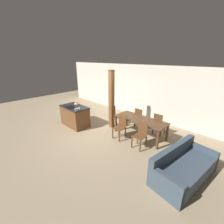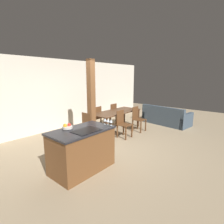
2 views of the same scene
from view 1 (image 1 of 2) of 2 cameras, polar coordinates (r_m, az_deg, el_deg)
The scene contains 15 objects.
ground_plane at distance 6.73m, azimuth -4.89°, elevation -6.80°, with size 16.00×16.00×0.00m, color #9E896B.
wall_back at distance 8.22m, azimuth 9.46°, elevation 7.99°, with size 11.20×0.08×2.70m.
kitchen_island at distance 7.19m, azimuth -13.94°, elevation -1.46°, with size 1.38×0.80×0.94m.
fruit_bowl at distance 7.29m, azimuth -13.28°, elevation 3.17°, with size 0.22×0.22×0.12m.
wine_glass_near at distance 6.34m, azimuth -13.82°, elevation 1.24°, with size 0.08×0.08×0.15m.
wine_glass_middle at distance 6.39m, azimuth -13.12°, elevation 1.43°, with size 0.08×0.08×0.15m.
wine_glass_far at distance 6.44m, azimuth -12.43°, elevation 1.63°, with size 0.08×0.08×0.15m.
dining_table at distance 6.05m, azimuth 10.71°, elevation -3.47°, with size 2.09×0.86×0.75m.
dining_chair_near_left at distance 5.90m, azimuth 3.21°, elevation -5.56°, with size 0.40×0.40×0.92m.
dining_chair_near_right at distance 5.40m, azimuth 10.82°, elevation -8.50°, with size 0.40×0.40×0.92m.
dining_chair_far_left at distance 6.86m, azimuth 10.45°, elevation -2.08°, with size 0.40×0.40×0.92m.
dining_chair_far_right at distance 6.43m, azimuth 17.38°, elevation -4.24°, with size 0.40×0.40×0.92m.
dining_chair_head_end at distance 6.92m, azimuth 0.88°, elevation -1.51°, with size 0.40×0.40×0.92m.
couch at distance 4.63m, azimuth 25.52°, elevation -18.74°, with size 1.14×2.07×0.80m.
timber_post at distance 6.58m, azimuth -0.21°, elevation 4.59°, with size 0.19×0.19×2.55m.
Camera 1 is at (4.58, -3.88, 3.04)m, focal length 24.00 mm.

